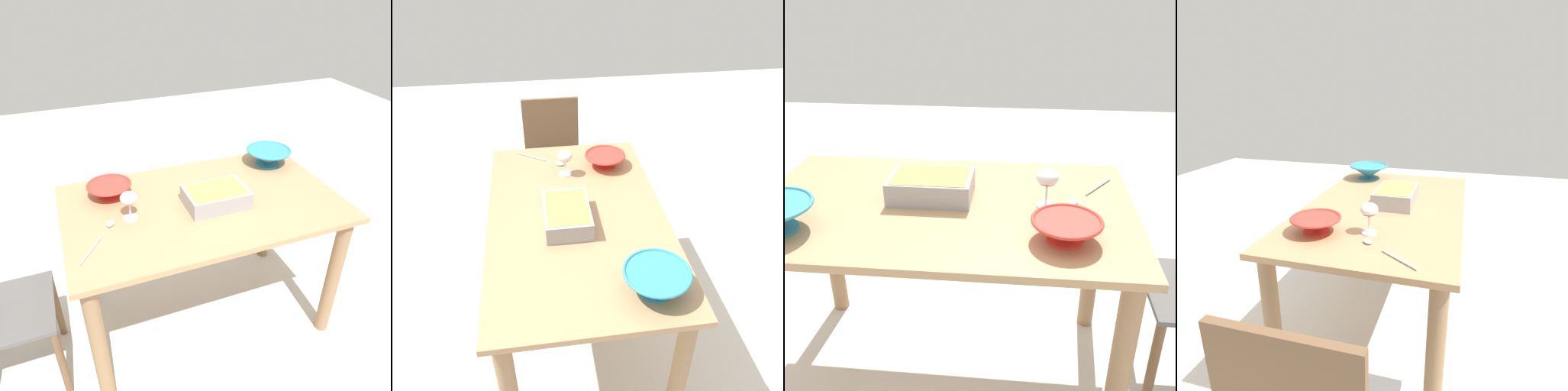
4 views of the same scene
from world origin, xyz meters
The scene contains 8 objects.
ground_plane centered at (0.00, 0.00, 0.00)m, with size 8.00×8.00×0.00m, color beige.
dining_table centered at (0.00, 0.00, 0.63)m, with size 1.32×0.80×0.77m.
chair centered at (1.02, 0.04, 0.48)m, with size 0.38×0.39×0.89m.
wine_glass centered at (0.35, 0.02, 0.87)m, with size 0.08×0.08×0.14m.
casserole_dish centered at (-0.05, 0.05, 0.82)m, with size 0.29×0.20×0.09m.
mixing_bowl centered at (-0.49, -0.23, 0.83)m, with size 0.25×0.25×0.10m.
small_bowl centered at (0.41, -0.20, 0.82)m, with size 0.22×0.22×0.07m.
serving_spoon centered at (0.49, 0.09, 0.78)m, with size 0.18×0.25×0.01m.
Camera 2 is at (-1.50, 0.17, 1.93)m, focal length 38.42 mm.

